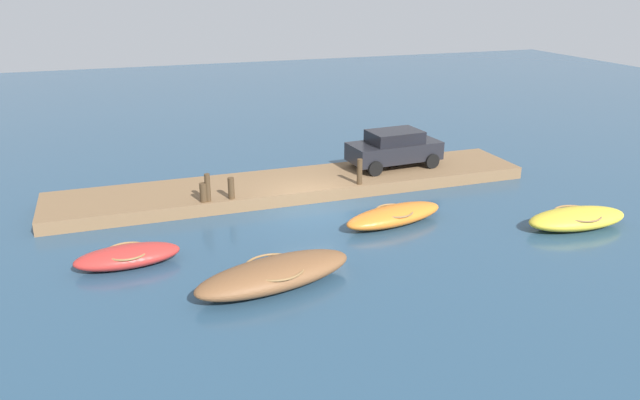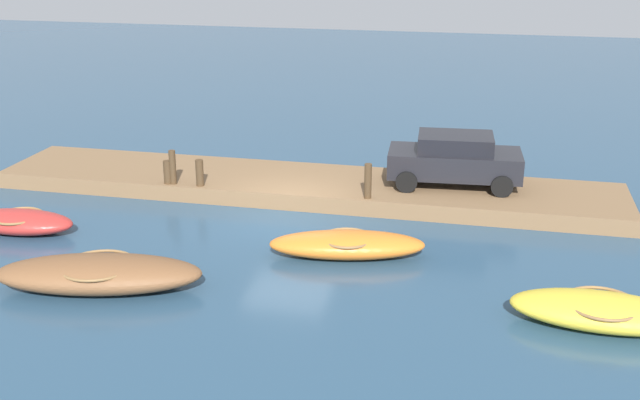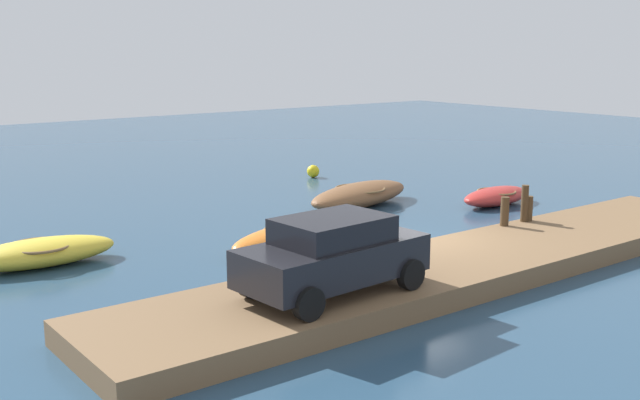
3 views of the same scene
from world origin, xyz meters
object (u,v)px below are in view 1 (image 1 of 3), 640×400
at_px(rowboat_yellow, 577,218).
at_px(mooring_post_east, 203,193).
at_px(mooring_post_mid_west, 231,188).
at_px(mooring_post_mid_east, 208,188).
at_px(mooring_post_west, 360,172).
at_px(dinghy_red, 128,256).
at_px(motorboat_brown, 275,274).
at_px(parked_car, 394,148).
at_px(rowboat_orange, 394,215).

distance_m(rowboat_yellow, mooring_post_east, 13.30).
bearing_deg(mooring_post_mid_west, mooring_post_mid_east, 0.00).
xyz_separation_m(rowboat_yellow, mooring_post_west, (5.89, -5.58, 0.66)).
relative_size(dinghy_red, motorboat_brown, 0.63).
xyz_separation_m(mooring_post_mid_east, parked_car, (-8.35, -1.75, 0.30)).
bearing_deg(mooring_post_east, dinghy_red, 50.65).
distance_m(dinghy_red, mooring_post_west, 9.76).
distance_m(motorboat_brown, parked_car, 11.08).
height_order(mooring_post_mid_west, mooring_post_east, mooring_post_mid_west).
height_order(dinghy_red, mooring_post_west, mooring_post_west).
height_order(rowboat_yellow, mooring_post_mid_east, mooring_post_mid_east).
bearing_deg(dinghy_red, mooring_post_mid_east, -133.81).
distance_m(rowboat_orange, parked_car, 5.55).
distance_m(mooring_post_west, mooring_post_mid_west, 5.15).
height_order(rowboat_orange, mooring_post_mid_west, mooring_post_mid_west).
xyz_separation_m(dinghy_red, mooring_post_mid_west, (-3.93, -3.53, 0.58)).
bearing_deg(mooring_post_east, motorboat_brown, 98.65).
height_order(mooring_post_mid_west, mooring_post_mid_east, mooring_post_mid_east).
bearing_deg(parked_car, rowboat_yellow, 111.81).
distance_m(mooring_post_mid_west, mooring_post_mid_east, 0.87).
height_order(rowboat_yellow, mooring_post_east, mooring_post_east).
bearing_deg(rowboat_yellow, mooring_post_mid_west, -24.32).
relative_size(motorboat_brown, mooring_post_east, 7.05).
bearing_deg(parked_car, dinghy_red, 20.84).
relative_size(dinghy_red, parked_car, 0.79).
relative_size(mooring_post_mid_east, mooring_post_east, 1.48).
bearing_deg(rowboat_yellow, mooring_post_west, -40.96).
bearing_deg(parked_car, mooring_post_west, 32.76).
distance_m(motorboat_brown, mooring_post_mid_west, 6.32).
relative_size(rowboat_yellow, parked_car, 0.94).
height_order(motorboat_brown, mooring_post_mid_east, mooring_post_mid_east).
bearing_deg(parked_car, rowboat_orange, 60.65).
bearing_deg(rowboat_orange, motorboat_brown, 19.23).
relative_size(mooring_post_west, parked_car, 0.25).
height_order(mooring_post_east, parked_car, parked_car).
xyz_separation_m(rowboat_yellow, parked_car, (3.54, -7.33, 0.98)).
xyz_separation_m(dinghy_red, mooring_post_west, (-9.08, -3.53, 0.69)).
xyz_separation_m(mooring_post_mid_west, parked_car, (-7.49, -1.75, 0.42)).
bearing_deg(rowboat_yellow, dinghy_red, -5.29).
bearing_deg(parked_car, mooring_post_east, 7.62).
distance_m(motorboat_brown, mooring_post_mid_east, 6.38).
bearing_deg(dinghy_red, mooring_post_east, -132.21).
bearing_deg(dinghy_red, parked_car, -158.04).
bearing_deg(parked_car, mooring_post_mid_east, 7.85).
height_order(rowboat_yellow, parked_car, parked_car).
relative_size(dinghy_red, mooring_post_mid_east, 3.03).
height_order(dinghy_red, parked_car, parked_car).
height_order(dinghy_red, motorboat_brown, motorboat_brown).
xyz_separation_m(dinghy_red, mooring_post_mid_east, (-3.07, -3.53, 0.70)).
xyz_separation_m(dinghy_red, rowboat_yellow, (-14.96, 2.05, 0.03)).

